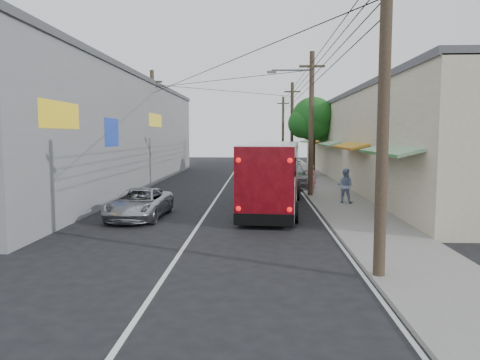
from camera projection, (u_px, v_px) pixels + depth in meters
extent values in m
plane|color=black|center=(178.00, 256.00, 13.42)|extent=(120.00, 120.00, 0.00)
cube|color=slate|center=(318.00, 183.00, 33.05)|extent=(3.00, 80.00, 0.12)
cube|color=beige|center=(376.00, 141.00, 34.58)|extent=(6.00, 40.00, 6.00)
cube|color=#4C4C51|center=(377.00, 99.00, 34.29)|extent=(6.20, 40.00, 0.30)
cube|color=#197322|center=(393.00, 149.00, 18.81)|extent=(1.39, 6.00, 0.46)
cube|color=#BF6216|center=(353.00, 145.00, 26.77)|extent=(1.39, 6.00, 0.46)
cube|color=#197322|center=(331.00, 143.00, 34.72)|extent=(1.39, 6.00, 0.46)
cube|color=#BF6216|center=(318.00, 141.00, 42.68)|extent=(1.39, 6.00, 0.46)
cube|color=#197322|center=(308.00, 140.00, 50.64)|extent=(1.39, 6.00, 0.46)
cube|color=gray|center=(98.00, 135.00, 31.33)|extent=(7.00, 36.00, 7.00)
cube|color=#4C4C51|center=(96.00, 80.00, 30.98)|extent=(7.20, 36.00, 0.30)
cube|color=yellow|center=(59.00, 115.00, 17.20)|extent=(0.12, 3.50, 1.00)
cube|color=#1433A5|center=(111.00, 132.00, 23.22)|extent=(0.12, 2.20, 1.40)
cube|color=yellow|center=(155.00, 120.00, 33.08)|extent=(0.12, 4.00, 0.90)
cylinder|color=#473828|center=(383.00, 112.00, 10.85)|extent=(0.28, 0.28, 8.00)
cylinder|color=#473828|center=(311.00, 125.00, 25.76)|extent=(0.28, 0.28, 8.00)
cube|color=#473828|center=(312.00, 66.00, 25.46)|extent=(1.40, 0.12, 0.12)
cylinder|color=#473828|center=(292.00, 129.00, 40.68)|extent=(0.28, 0.28, 8.00)
cube|color=#473828|center=(292.00, 92.00, 40.38)|extent=(1.40, 0.12, 0.12)
cylinder|color=#473828|center=(283.00, 131.00, 55.60)|extent=(0.28, 0.28, 8.00)
cube|color=#473828|center=(283.00, 103.00, 55.30)|extent=(1.40, 0.12, 0.12)
cylinder|color=#473828|center=(153.00, 127.00, 33.14)|extent=(0.28, 0.28, 8.00)
cube|color=#473828|center=(152.00, 82.00, 32.83)|extent=(1.40, 0.12, 0.12)
cylinder|color=#59595E|center=(292.00, 70.00, 25.52)|extent=(2.20, 0.10, 0.10)
cube|color=#59595E|center=(272.00, 72.00, 25.57)|extent=(0.50, 0.18, 0.12)
cylinder|color=#3F2B19|center=(313.00, 153.00, 38.82)|extent=(0.44, 0.44, 4.00)
sphere|color=#165015|center=(313.00, 119.00, 38.56)|extent=(3.60, 3.60, 3.60)
sphere|color=#165015|center=(324.00, 126.00, 39.17)|extent=(2.60, 2.60, 2.60)
sphere|color=#165015|center=(303.00, 124.00, 38.23)|extent=(2.40, 2.40, 2.40)
sphere|color=#165015|center=(320.00, 113.00, 37.51)|extent=(2.20, 2.20, 2.20)
sphere|color=#165015|center=(308.00, 117.00, 39.44)|extent=(2.00, 2.00, 2.00)
cube|color=white|center=(273.00, 187.00, 22.16)|extent=(3.19, 10.76, 1.68)
cube|color=black|center=(274.00, 160.00, 22.48)|extent=(3.05, 9.00, 0.88)
cube|color=white|center=(273.00, 148.00, 21.98)|extent=(3.19, 10.76, 0.44)
cube|color=maroon|center=(264.00, 182.00, 16.84)|extent=(2.19, 0.28, 2.56)
cube|color=black|center=(264.00, 220.00, 16.97)|extent=(2.21, 0.30, 0.44)
sphere|color=red|center=(238.00, 209.00, 17.03)|extent=(0.19, 0.19, 0.19)
sphere|color=red|center=(289.00, 210.00, 16.78)|extent=(0.19, 0.19, 0.19)
sphere|color=red|center=(238.00, 160.00, 16.86)|extent=(0.19, 0.19, 0.19)
sphere|color=red|center=(290.00, 161.00, 16.62)|extent=(0.19, 0.19, 0.19)
cylinder|color=black|center=(240.00, 211.00, 18.70)|extent=(0.35, 0.90, 0.88)
cylinder|color=black|center=(295.00, 212.00, 18.41)|extent=(0.35, 0.90, 0.88)
cylinder|color=black|center=(256.00, 192.00, 24.98)|extent=(0.35, 0.90, 0.88)
cylinder|color=black|center=(297.00, 192.00, 24.68)|extent=(0.35, 0.90, 0.88)
cylinder|color=black|center=(258.00, 189.00, 26.28)|extent=(0.35, 0.90, 0.88)
cylinder|color=black|center=(297.00, 190.00, 25.99)|extent=(0.35, 0.90, 0.88)
imported|color=#AFB0B6|center=(139.00, 204.00, 19.46)|extent=(2.22, 4.54, 1.24)
imported|color=gray|center=(289.00, 175.00, 31.08)|extent=(2.37, 5.78, 1.67)
imported|color=#25252A|center=(280.00, 173.00, 33.09)|extent=(2.29, 4.82, 1.59)
imported|color=black|center=(285.00, 167.00, 40.19)|extent=(2.21, 4.78, 1.52)
imported|color=pink|center=(311.00, 178.00, 27.39)|extent=(0.70, 0.58, 1.66)
imported|color=#7E8DB8|center=(345.00, 186.00, 23.13)|extent=(1.01, 0.92, 1.70)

